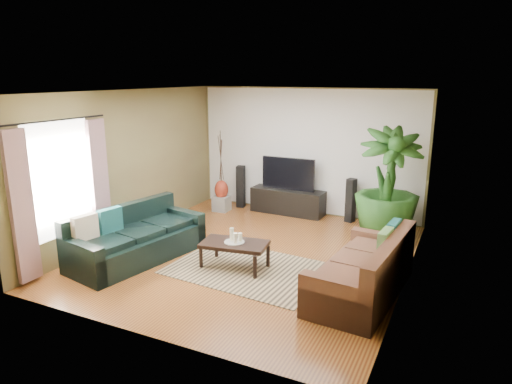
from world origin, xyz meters
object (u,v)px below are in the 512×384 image
Objects in this scene: television at (288,174)px; side_table at (156,218)px; potted_plant at (388,184)px; speaker_right at (351,200)px; pedestal at (222,203)px; coffee_table at (235,255)px; speaker_left at (241,187)px; sofa_left at (137,234)px; tv_stand at (288,201)px; vase at (221,190)px; sofa_right at (362,265)px.

side_table is at bearing -128.75° from television.
television is 2.32m from potted_plant.
speaker_right reaches higher than pedestal.
speaker_left is at bearing 106.97° from coffee_table.
sofa_left is 1.39× the size of tv_stand.
pedestal is at bearing 13.48° from sofa_left.
tv_stand is at bearing 18.35° from vase.
television is at bearing -137.99° from sofa_right.
television is 1.24× the size of speaker_left.
sofa_left is 5.27× the size of vase.
sofa_right is 4.68m from speaker_left.
potted_plant is (2.21, -0.69, 0.14)m from television.
potted_plant is at bearing -15.12° from tv_stand.
tv_stand is at bearing 162.76° from potted_plant.
speaker_left is at bearing 168.49° from potted_plant.
television is 2.78× the size of vase.
sofa_left reaches higher than pedestal.
sofa_left is 2.19× the size of coffee_table.
pedestal is 0.32m from vase.
potted_plant is (-0.12, 2.43, 0.60)m from sofa_right.
vase is (0.00, 0.00, 0.32)m from pedestal.
speaker_right is 2.14× the size of vase.
vase is (-2.79, -0.46, 0.03)m from speaker_right.
coffee_table is 3.13m from pedestal.
speaker_right reaches higher than tv_stand.
pedestal is (-2.79, -0.46, -0.29)m from speaker_right.
sofa_right is 1.76× the size of television.
sofa_right is 3.58× the size of side_table.
sofa_right is 2.18× the size of speaker_left.
side_table is at bearing -103.19° from pedestal.
speaker_left is 1.05× the size of speaker_right.
vase is (-1.40, -0.46, 0.21)m from tv_stand.
vase is at bearing 13.48° from sofa_left.
tv_stand is 1.69× the size of speaker_left.
speaker_left is at bearing -126.57° from sofa_right.
television is 1.23m from speaker_left.
vase is at bearing -159.53° from tv_stand.
speaker_right is (1.39, 0.00, -0.43)m from television.
sofa_left is at bearing -108.01° from tv_stand.
sofa_left is 3.62m from sofa_right.
sofa_left is 3.72m from television.
sofa_right is 1.01× the size of potted_plant.
speaker_left is (0.11, 3.46, 0.05)m from sofa_left.
speaker_left is (-3.49, 3.12, 0.05)m from sofa_right.
sofa_right is at bearing -87.18° from potted_plant.
sofa_left is 1.09× the size of potted_plant.
coffee_table is 0.86× the size of television.
coffee_table is (1.60, 0.38, -0.22)m from sofa_left.
television reaches higher than coffee_table.
speaker_left is 2.88× the size of pedestal.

